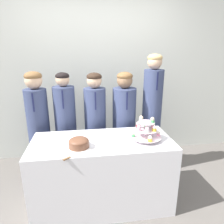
% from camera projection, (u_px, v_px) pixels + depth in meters
% --- Properties ---
extents(wall_back, '(9.00, 0.06, 2.70)m').
position_uv_depth(wall_back, '(94.00, 73.00, 3.07)').
color(wall_back, silver).
rests_on(wall_back, ground_plane).
extents(table, '(1.47, 0.64, 0.78)m').
position_uv_depth(table, '(103.00, 173.00, 2.19)').
color(table, white).
rests_on(table, ground_plane).
extents(round_cake, '(0.22, 0.22, 0.11)m').
position_uv_depth(round_cake, '(79.00, 143.00, 1.90)').
color(round_cake, white).
rests_on(round_cake, table).
extents(cake_knife, '(0.21, 0.16, 0.01)m').
position_uv_depth(cake_knife, '(71.00, 157.00, 1.75)').
color(cake_knife, silver).
rests_on(cake_knife, table).
extents(cupcake_stand, '(0.32, 0.32, 0.26)m').
position_uv_depth(cupcake_stand, '(146.00, 130.00, 2.06)').
color(cupcake_stand, silver).
rests_on(cupcake_stand, table).
extents(student_0, '(0.27, 0.27, 1.45)m').
position_uv_depth(student_0, '(39.00, 130.00, 2.53)').
color(student_0, '#384266').
rests_on(student_0, ground_plane).
extents(student_1, '(0.27, 0.27, 1.43)m').
position_uv_depth(student_1, '(66.00, 131.00, 2.58)').
color(student_1, '#384266').
rests_on(student_1, ground_plane).
extents(student_2, '(0.28, 0.28, 1.42)m').
position_uv_depth(student_2, '(96.00, 129.00, 2.63)').
color(student_2, '#384266').
rests_on(student_2, ground_plane).
extents(student_3, '(0.30, 0.31, 1.42)m').
position_uv_depth(student_3, '(124.00, 128.00, 2.69)').
color(student_3, '#384266').
rests_on(student_3, ground_plane).
extents(student_4, '(0.26, 0.26, 1.64)m').
position_uv_depth(student_4, '(151.00, 118.00, 2.71)').
color(student_4, '#384266').
rests_on(student_4, ground_plane).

